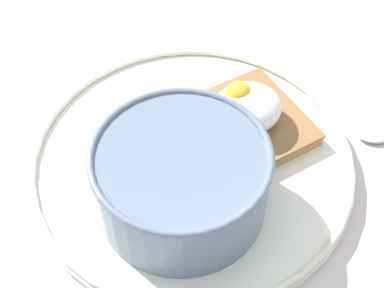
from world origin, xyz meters
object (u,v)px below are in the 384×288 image
oatmeal_bowl (181,179)px  banana_slice_front (140,100)px  banana_slice_right (174,89)px  poached_egg (246,106)px  banana_slice_left (160,124)px  toast_slice (245,124)px  banana_slice_back (126,122)px

oatmeal_bowl → banana_slice_front: size_ratio=4.28×
oatmeal_bowl → banana_slice_right: (-4.41, -11.99, -2.62)cm
banana_slice_right → poached_egg: bearing=120.3°
poached_egg → banana_slice_left: 8.19cm
toast_slice → poached_egg: (0.05, -0.12, 2.29)cm
oatmeal_bowl → banana_slice_back: oatmeal_bowl is taller
banana_slice_right → banana_slice_left: bearing=50.1°
poached_egg → banana_slice_front: 10.59cm
poached_egg → banana_slice_back: size_ratio=1.66×
banana_slice_left → oatmeal_bowl: bearing=80.6°
toast_slice → banana_slice_right: (4.10, -7.04, -0.13)cm
poached_egg → banana_slice_back: 11.23cm
banana_slice_right → toast_slice: bearing=120.2°
banana_slice_right → banana_slice_back: bearing=20.7°
oatmeal_bowl → banana_slice_left: bearing=-99.4°
banana_slice_left → banana_slice_back: banana_slice_back is taller
banana_slice_front → oatmeal_bowl: bearing=85.9°
banana_slice_front → banana_slice_right: (-3.56, 0.02, 0.03)cm
banana_slice_front → banana_slice_right: bearing=179.6°
toast_slice → banana_slice_back: 11.06cm
oatmeal_bowl → poached_egg: 9.86cm
banana_slice_front → banana_slice_left: size_ratio=0.82×
toast_slice → poached_egg: size_ratio=1.81×
banana_slice_back → banana_slice_right: (-5.85, -2.21, -0.00)cm
oatmeal_bowl → banana_slice_front: bearing=-94.1°
banana_slice_front → banana_slice_back: same height
oatmeal_bowl → banana_slice_left: 8.92cm
oatmeal_bowl → toast_slice: (-8.51, -4.95, -2.49)cm
oatmeal_bowl → toast_slice: oatmeal_bowl is taller
banana_slice_back → banana_slice_right: 6.25cm
oatmeal_bowl → banana_slice_back: bearing=-81.6°
oatmeal_bowl → poached_egg: (-8.46, -5.07, -0.20)cm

